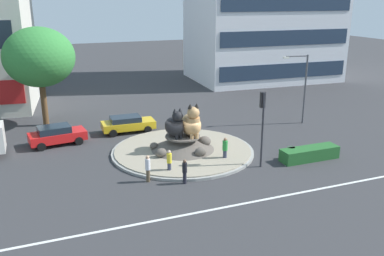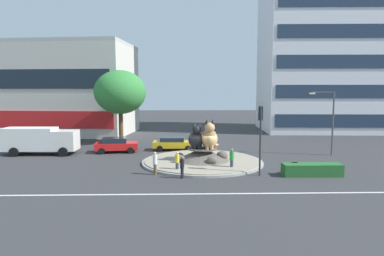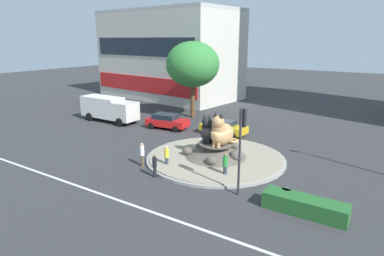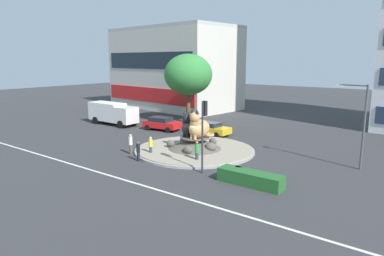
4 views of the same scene
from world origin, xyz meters
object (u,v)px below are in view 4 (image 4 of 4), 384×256
Objects in this scene: traffic_light_mast at (204,123)px; streetlight_arm at (360,119)px; pedestrian_black_shirt at (138,151)px; litter_bin at (239,173)px; hatchback_near_shophouse at (162,123)px; pedestrian_yellow_shirt at (151,145)px; cat_statue_calico at (199,127)px; delivery_box_truck at (112,113)px; broadleaf_tree_behind_island at (188,75)px; pedestrian_white_shirt at (131,143)px; sedan_on_far_lane at (210,128)px; cat_statue_black at (189,127)px; pedestrian_green_shirt at (197,151)px; shophouse_block at (174,68)px.

traffic_light_mast is 11.47m from streetlight_arm.
pedestrian_black_shirt is 1.78× the size of litter_bin.
litter_bin is (-5.86, -7.26, -3.27)m from streetlight_arm.
hatchback_near_shophouse is (-21.18, 2.06, -2.92)m from streetlight_arm.
traffic_light_mast is 3.19× the size of pedestrian_yellow_shirt.
cat_statue_calico is 17.12m from delivery_box_truck.
traffic_light_mast is at bearing 132.30° from pedestrian_black_shirt.
pedestrian_black_shirt is at bearing -63.94° from hatchback_near_shophouse.
broadleaf_tree_behind_island reaches higher than pedestrian_white_shirt.
sedan_on_far_lane is (-0.53, 9.67, -0.10)m from pedestrian_yellow_shirt.
cat_statue_black is 5.46m from pedestrian_black_shirt.
sedan_on_far_lane is (6.43, -4.64, -5.37)m from broadleaf_tree_behind_island.
broadleaf_tree_behind_island reaches higher than delivery_box_truck.
hatchback_near_shophouse is at bearing 4.04° from streetlight_arm.
litter_bin is at bearing -38.41° from hatchback_near_shophouse.
traffic_light_mast is at bearing -145.27° from pedestrian_green_shirt.
pedestrian_green_shirt is at bearing -50.35° from broadleaf_tree_behind_island.
pedestrian_white_shirt is at bearing -179.91° from litter_bin.
shophouse_block reaches higher than delivery_box_truck.
hatchback_near_shophouse is (-9.18, 5.52, -1.46)m from cat_statue_calico.
streetlight_arm is 28.60m from delivery_box_truck.
streetlight_arm is 1.39× the size of sedan_on_far_lane.
broadleaf_tree_behind_island reaches higher than pedestrian_yellow_shirt.
delivery_box_truck is (-18.09, 6.93, 0.59)m from pedestrian_green_shirt.
broadleaf_tree_behind_island reaches higher than cat_statue_calico.
delivery_box_truck is (4.19, -17.09, -5.07)m from shophouse_block.
traffic_light_mast reaches higher than cat_statue_black.
traffic_light_mast reaches higher than delivery_box_truck.
delivery_box_truck is at bearing 159.82° from litter_bin.
sedan_on_far_lane is (1.12, 10.41, -0.19)m from pedestrian_white_shirt.
shophouse_block is at bearing 41.84° from pedestrian_yellow_shirt.
litter_bin is at bearing 62.16° from cat_statue_calico.
shophouse_block is (-24.12, 25.77, 2.96)m from traffic_light_mast.
broadleaf_tree_behind_island is at bearing 145.48° from sedan_on_far_lane.
pedestrian_black_shirt is at bearing 39.84° from streetlight_arm.
shophouse_block is 3.58× the size of streetlight_arm.
litter_bin is at bearing -88.82° from pedestrian_yellow_shirt.
broadleaf_tree_behind_island is 9.69× the size of litter_bin.
pedestrian_green_shirt reaches higher than hatchback_near_shophouse.
pedestrian_white_shirt is 1.10× the size of pedestrian_black_shirt.
delivery_box_truck is at bearing 2.52° from pedestrian_white_shirt.
cat_statue_calico reaches higher than hatchback_near_shophouse.
cat_statue_calico reaches higher than litter_bin.
cat_statue_calico is at bearing -36.03° from pedestrian_yellow_shirt.
traffic_light_mast reaches higher than cat_statue_calico.
pedestrian_green_shirt is at bearing -75.50° from pedestrian_yellow_shirt.
sedan_on_far_lane is at bearing 8.96° from pedestrian_yellow_shirt.
broadleaf_tree_behind_island is 5.46× the size of pedestrian_black_shirt.
delivery_box_truck is at bearing -69.36° from shophouse_block.
cat_statue_calico is 12.57m from streetlight_arm.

